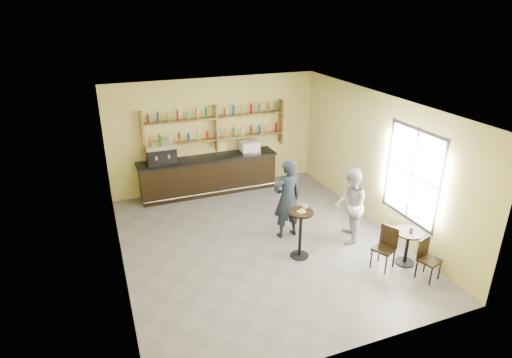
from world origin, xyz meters
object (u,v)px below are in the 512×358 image
object	(u,v)px
espresso_machine	(161,154)
cafe_table	(407,247)
bar_counter	(209,175)
patron_second	(350,206)
man_main	(287,199)
chair_south	(430,260)
pedestal_table	(300,234)
chair_west	(384,248)
pastry_case	(249,147)

from	to	relation	value
espresso_machine	cafe_table	world-z (taller)	espresso_machine
bar_counter	patron_second	world-z (taller)	patron_second
man_main	chair_south	bearing A→B (deg)	122.18
pedestal_table	chair_west	world-z (taller)	pedestal_table
chair_south	patron_second	bearing A→B (deg)	92.91
espresso_machine	chair_west	bearing A→B (deg)	-55.09
espresso_machine	patron_second	distance (m)	5.16
bar_counter	chair_west	world-z (taller)	bar_counter
espresso_machine	chair_west	size ratio (longest dim) A/B	0.85
bar_counter	man_main	bearing A→B (deg)	-71.18
pedestal_table	chair_south	xyz separation A→B (m)	(2.01, -1.65, -0.11)
man_main	chair_west	size ratio (longest dim) A/B	2.11
espresso_machine	chair_west	distance (m)	6.18
bar_counter	chair_south	bearing A→B (deg)	-62.30
man_main	patron_second	bearing A→B (deg)	145.02
patron_second	pastry_case	bearing A→B (deg)	-136.72
patron_second	cafe_table	bearing A→B (deg)	55.51
pastry_case	patron_second	bearing A→B (deg)	-66.28
man_main	cafe_table	distance (m)	2.75
pedestal_table	chair_south	distance (m)	2.60
pedestal_table	man_main	size ratio (longest dim) A/B	0.57
espresso_machine	cafe_table	size ratio (longest dim) A/B	1.01
bar_counter	espresso_machine	xyz separation A→B (m)	(-1.28, 0.00, 0.80)
chair_west	bar_counter	bearing A→B (deg)	-179.58
bar_counter	espresso_machine	bearing A→B (deg)	180.00
patron_second	man_main	bearing A→B (deg)	-92.27
chair_west	patron_second	distance (m)	1.27
cafe_table	chair_south	world-z (taller)	chair_south
chair_south	pedestal_table	bearing A→B (deg)	123.05
chair_south	man_main	bearing A→B (deg)	109.03
espresso_machine	pastry_case	distance (m)	2.52
bar_counter	pedestal_table	size ratio (longest dim) A/B	3.62
chair_south	pastry_case	bearing A→B (deg)	89.26
pedestal_table	cafe_table	size ratio (longest dim) A/B	1.42
espresso_machine	chair_west	xyz separation A→B (m)	(3.61, -4.94, -0.88)
espresso_machine	bar_counter	bearing A→B (deg)	-1.30
bar_counter	pedestal_table	distance (m)	4.05
espresso_machine	pastry_case	world-z (taller)	espresso_machine
pastry_case	patron_second	world-z (taller)	patron_second
bar_counter	chair_west	size ratio (longest dim) A/B	4.35
bar_counter	pastry_case	xyz separation A→B (m)	(1.24, 0.00, 0.69)
pastry_case	cafe_table	xyz separation A→B (m)	(1.64, -4.99, -0.84)
cafe_table	patron_second	bearing A→B (deg)	117.25
chair_west	chair_south	size ratio (longest dim) A/B	1.05
espresso_machine	chair_south	size ratio (longest dim) A/B	0.89
bar_counter	cafe_table	size ratio (longest dim) A/B	5.16
espresso_machine	patron_second	bearing A→B (deg)	-48.03
cafe_table	chair_south	bearing A→B (deg)	-85.24
patron_second	bar_counter	bearing A→B (deg)	-120.81
pastry_case	chair_south	distance (m)	5.89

